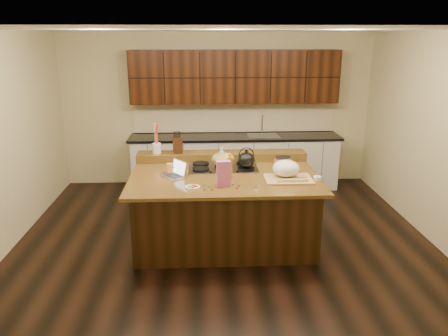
{
  "coord_description": "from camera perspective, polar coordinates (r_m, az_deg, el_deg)",
  "views": [
    {
      "loc": [
        -0.27,
        -5.31,
        2.64
      ],
      "look_at": [
        0.0,
        0.05,
        1.0
      ],
      "focal_mm": 35.0,
      "sensor_mm": 36.0,
      "label": 1
    }
  ],
  "objects": [
    {
      "name": "ramekin_b",
      "position": [
        5.53,
        12.09,
        -1.3
      ],
      "size": [
        0.13,
        0.13,
        0.04
      ],
      "primitive_type": "cylinder",
      "rotation": [
        0.0,
        0.0,
        -0.37
      ],
      "color": "white",
      "rests_on": "island"
    },
    {
      "name": "gumdrop_6",
      "position": [
        5.2,
        -0.14,
        -2.24
      ],
      "size": [
        0.02,
        0.02,
        0.02
      ],
      "primitive_type": "ellipsoid",
      "color": "red",
      "rests_on": "island"
    },
    {
      "name": "ramekin_c",
      "position": [
        5.85,
        8.99,
        -0.11
      ],
      "size": [
        0.13,
        0.13,
        0.04
      ],
      "primitive_type": "cylinder",
      "rotation": [
        0.0,
        0.0,
        0.42
      ],
      "color": "white",
      "rests_on": "island"
    },
    {
      "name": "gumdrop_4",
      "position": [
        5.11,
        -0.9,
        -2.57
      ],
      "size": [
        0.02,
        0.02,
        0.02
      ],
      "primitive_type": "ellipsoid",
      "color": "red",
      "rests_on": "island"
    },
    {
      "name": "green_bowl",
      "position": [
        5.84,
        -0.12,
        1.18
      ],
      "size": [
        0.37,
        0.37,
        0.17
      ],
      "primitive_type": "ellipsoid",
      "rotation": [
        0.0,
        0.0,
        0.25
      ],
      "color": "olive",
      "rests_on": "cooktop"
    },
    {
      "name": "vinegar_bottle",
      "position": [
        5.81,
        -0.31,
        1.05
      ],
      "size": [
        0.07,
        0.07,
        0.25
      ],
      "primitive_type": "cylinder",
      "rotation": [
        0.0,
        0.0,
        0.09
      ],
      "color": "silver",
      "rests_on": "island"
    },
    {
      "name": "knife_block",
      "position": [
        6.21,
        -6.08,
        3.05
      ],
      "size": [
        0.15,
        0.21,
        0.23
      ],
      "primitive_type": "cube",
      "rotation": [
        0.0,
        0.0,
        0.18
      ],
      "color": "black",
      "rests_on": "back_ledge"
    },
    {
      "name": "room",
      "position": [
        5.48,
        0.03,
        3.35
      ],
      "size": [
        5.52,
        5.02,
        2.72
      ],
      "color": "black",
      "rests_on": "ground"
    },
    {
      "name": "gumdrop_0",
      "position": [
        5.1,
        1.68,
        -2.64
      ],
      "size": [
        0.02,
        0.02,
        0.02
      ],
      "primitive_type": "ellipsoid",
      "color": "red",
      "rests_on": "island"
    },
    {
      "name": "ramekin_a",
      "position": [
        5.54,
        7.96,
        -1.04
      ],
      "size": [
        0.11,
        0.11,
        0.04
      ],
      "primitive_type": "cylinder",
      "rotation": [
        0.0,
        0.0,
        -0.1
      ],
      "color": "white",
      "rests_on": "island"
    },
    {
      "name": "gumdrop_9",
      "position": [
        5.2,
        -0.21,
        -2.23
      ],
      "size": [
        0.02,
        0.02,
        0.02
      ],
      "primitive_type": "ellipsoid",
      "color": "#198C26",
      "rests_on": "island"
    },
    {
      "name": "oil_bottle",
      "position": [
        5.44,
        0.73,
        0.03
      ],
      "size": [
        0.08,
        0.08,
        0.27
      ],
      "primitive_type": "cylinder",
      "rotation": [
        0.0,
        0.0,
        -0.12
      ],
      "color": "#BF6F21",
      "rests_on": "island"
    },
    {
      "name": "back_ledge",
      "position": [
        6.25,
        -0.3,
        1.56
      ],
      "size": [
        2.4,
        0.3,
        0.12
      ],
      "primitive_type": "cube",
      "color": "black",
      "rests_on": "island"
    },
    {
      "name": "gumdrop_7",
      "position": [
        5.08,
        2.34,
        -2.73
      ],
      "size": [
        0.02,
        0.02,
        0.02
      ],
      "primitive_type": "ellipsoid",
      "color": "#198C26",
      "rests_on": "island"
    },
    {
      "name": "wooden_tray",
      "position": [
        5.48,
        8.18,
        -0.36
      ],
      "size": [
        0.58,
        0.47,
        0.23
      ],
      "rotation": [
        0.0,
        0.0,
        -0.02
      ],
      "color": "tan",
      "rests_on": "island"
    },
    {
      "name": "laptop",
      "position": [
        5.56,
        -6.33,
        -0.57
      ],
      "size": [
        0.36,
        0.37,
        0.2
      ],
      "rotation": [
        0.0,
        0.0,
        -0.92
      ],
      "color": "#B7B7BC",
      "rests_on": "island"
    },
    {
      "name": "utensil_crock",
      "position": [
        6.24,
        -8.77,
        2.59
      ],
      "size": [
        0.15,
        0.15,
        0.14
      ],
      "primitive_type": "cylinder",
      "rotation": [
        0.0,
        0.0,
        0.33
      ],
      "color": "white",
      "rests_on": "back_ledge"
    },
    {
      "name": "candy_plate",
      "position": [
        5.16,
        -4.11,
        -2.48
      ],
      "size": [
        0.18,
        0.18,
        0.01
      ],
      "primitive_type": "cylinder",
      "rotation": [
        0.0,
        0.0,
        0.0
      ],
      "color": "white",
      "rests_on": "island"
    },
    {
      "name": "island",
      "position": [
        5.75,
        0.03,
        -5.26
      ],
      "size": [
        2.4,
        1.6,
        0.92
      ],
      "color": "black",
      "rests_on": "ground"
    },
    {
      "name": "kitchen_timer",
      "position": [
        5.12,
        4.27,
        -2.28
      ],
      "size": [
        0.09,
        0.09,
        0.07
      ],
      "primitive_type": "cone",
      "rotation": [
        0.0,
        0.0,
        -0.15
      ],
      "color": "silver",
      "rests_on": "island"
    },
    {
      "name": "gumdrop_1",
      "position": [
        5.22,
        1.2,
        -2.15
      ],
      "size": [
        0.02,
        0.02,
        0.02
      ],
      "primitive_type": "ellipsoid",
      "color": "#198C26",
      "rests_on": "island"
    },
    {
      "name": "gumdrop_10",
      "position": [
        5.18,
        2.02,
        -2.3
      ],
      "size": [
        0.02,
        0.02,
        0.02
      ],
      "primitive_type": "ellipsoid",
      "color": "red",
      "rests_on": "island"
    },
    {
      "name": "gumdrop_11",
      "position": [
        5.22,
        -2.59,
        -2.18
      ],
      "size": [
        0.02,
        0.02,
        0.02
      ],
      "primitive_type": "ellipsoid",
      "color": "#198C26",
      "rests_on": "island"
    },
    {
      "name": "cooktop",
      "position": [
        5.87,
        -0.12,
        0.11
      ],
      "size": [
        0.92,
        0.52,
        0.05
      ],
      "color": "gray",
      "rests_on": "island"
    },
    {
      "name": "strainer_bowl",
      "position": [
        6.08,
        7.68,
        0.84
      ],
      "size": [
        0.32,
        0.32,
        0.09
      ],
      "primitive_type": "cylinder",
      "rotation": [
        0.0,
        0.0,
        -0.41
      ],
      "color": "#996B3F",
      "rests_on": "island"
    },
    {
      "name": "kettle",
      "position": [
        5.73,
        2.94,
        1.04
      ],
      "size": [
        0.27,
        0.27,
        0.2
      ],
      "primitive_type": "ellipsoid",
      "rotation": [
        0.0,
        0.0,
        0.22
      ],
      "color": "black",
      "rests_on": "cooktop"
    },
    {
      "name": "pink_bag",
      "position": [
        5.16,
        -0.06,
        -0.7
      ],
      "size": [
        0.17,
        0.1,
        0.3
      ],
      "primitive_type": "cube",
      "rotation": [
        0.0,
        0.0,
        0.1
      ],
      "color": "#C95EA1",
      "rests_on": "island"
    },
    {
      "name": "gumdrop_5",
      "position": [
        5.06,
        -2.64,
        -2.82
      ],
      "size": [
        0.02,
        0.02,
        0.02
      ],
      "primitive_type": "ellipsoid",
      "color": "#198C26",
      "rests_on": "island"
    },
    {
      "name": "gumdrop_8",
      "position": [
        5.12,
        -0.4,
        -2.56
      ],
      "size": [
        0.02,
        0.02,
        0.02
      ],
      "primitive_type": "ellipsoid",
      "color": "red",
      "rests_on": "island"
    },
    {
      "name": "back_counter",
      "position": [
        7.74,
        1.42,
        4.62
      ],
      "size": [
        3.7,
        0.66,
        2.4
      ],
      "color": "silver",
      "rests_on": "ground"
    },
    {
      "name": "gumdrop_2",
      "position": [
        5.05,
        -1.61,
        -2.85
      ],
      "size": [
        0.02,
        0.02,
        0.02
      ],
      "primitive_type": "ellipsoid",
      "color": "red",
      "rests_on": "island"
    },
    {
      "name": "package_box",
      "position": [
        5.7,
        -6.99,
        -0.05
      ],
      "size": [
        0.1,
        0.07,
        0.13
      ],
      "primitive_type": "cube",
      "rotation": [
        0.0,
        0.0,
        -0.08
      ],
      "color": "#E5A250",
      "rests_on": "island"
    },
    {
      "name": "gumdrop_3",
      "position": [
        5.15,
        -1.92,
        -2.43
      ],
      "size": [
        0.02,
        0.02,
        0.02
      ],
      "primitive_type": "ellipsoid",
      "color": "#198C26",
      "rests_on": "island"
    }
  ]
}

